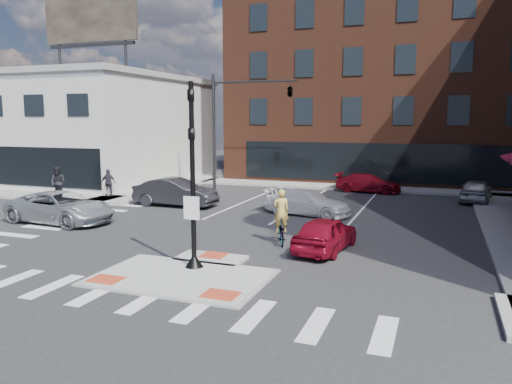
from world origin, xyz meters
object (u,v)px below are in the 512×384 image
at_px(bg_car_red, 368,183).
at_px(pedestrian_b, 108,183).
at_px(silver_suv, 61,207).
at_px(cyclist, 281,226).
at_px(white_pickup, 308,202).
at_px(pedestrian_a, 58,183).
at_px(red_sedan, 325,234).
at_px(bg_car_dark, 176,192).
at_px(bg_car_silver, 476,190).

relative_size(bg_car_red, pedestrian_b, 2.57).
relative_size(silver_suv, cyclist, 2.46).
height_order(white_pickup, pedestrian_a, pedestrian_a).
bearing_deg(pedestrian_b, silver_suv, -78.19).
bearing_deg(pedestrian_a, cyclist, -23.02).
height_order(red_sedan, bg_car_dark, bg_car_dark).
bearing_deg(red_sedan, pedestrian_a, -11.23).
distance_m(white_pickup, bg_car_silver, 11.26).
bearing_deg(pedestrian_a, bg_car_silver, 15.19).
distance_m(bg_car_silver, bg_car_red, 6.87).
height_order(red_sedan, pedestrian_b, pedestrian_b).
height_order(red_sedan, pedestrian_a, pedestrian_a).
height_order(red_sedan, cyclist, cyclist).
bearing_deg(silver_suv, pedestrian_a, 47.16).
distance_m(silver_suv, bg_car_silver, 23.31).
distance_m(white_pickup, bg_car_red, 9.53).
relative_size(cyclist, pedestrian_b, 1.30).
height_order(bg_car_silver, cyclist, cyclist).
height_order(white_pickup, pedestrian_b, pedestrian_b).
distance_m(cyclist, pedestrian_a, 16.58).
bearing_deg(pedestrian_b, cyclist, -35.85).
relative_size(white_pickup, pedestrian_a, 2.30).
relative_size(silver_suv, white_pickup, 1.19).
xyz_separation_m(bg_car_dark, cyclist, (8.26, -6.24, -0.05)).
bearing_deg(cyclist, bg_car_red, -116.49).
distance_m(bg_car_dark, pedestrian_b, 5.44).
distance_m(silver_suv, pedestrian_a, 6.82).
bearing_deg(cyclist, silver_suv, -23.01).
height_order(silver_suv, cyclist, cyclist).
distance_m(bg_car_dark, bg_car_red, 13.38).
relative_size(red_sedan, cyclist, 1.77).
bearing_deg(red_sedan, silver_suv, 3.63).
xyz_separation_m(red_sedan, cyclist, (-1.90, 0.45, 0.08)).
distance_m(bg_car_silver, cyclist, 15.85).
distance_m(red_sedan, pedestrian_a, 18.52).
bearing_deg(white_pickup, red_sedan, -150.23).
xyz_separation_m(cyclist, pedestrian_b, (-13.60, 7.24, 0.26)).
relative_size(bg_car_silver, bg_car_red, 0.94).
relative_size(bg_car_red, cyclist, 1.98).
distance_m(silver_suv, bg_car_dark, 6.64).
bearing_deg(white_pickup, cyclist, -165.28).
bearing_deg(red_sedan, pedestrian_b, -19.72).
bearing_deg(cyclist, pedestrian_a, -40.21).
bearing_deg(bg_car_dark, bg_car_red, -44.86).
relative_size(red_sedan, pedestrian_a, 1.98).
bearing_deg(bg_car_red, bg_car_silver, -101.50).
height_order(bg_car_silver, bg_car_red, bg_car_silver).
distance_m(silver_suv, pedestrian_b, 7.44).
xyz_separation_m(red_sedan, pedestrian_b, (-15.50, 7.69, 0.33)).
bearing_deg(silver_suv, cyclist, -86.80).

